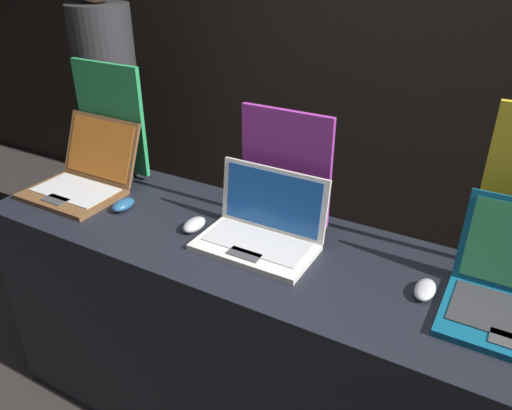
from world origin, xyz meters
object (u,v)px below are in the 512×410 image
Objects in this scene: laptop_middle at (262,228)px; mouse_back at (425,290)px; mouse_middle at (194,225)px; person_bystander at (113,120)px; promo_stand_front at (112,123)px; mouse_front at (123,205)px; promo_stand_middle at (285,172)px; laptop_front at (84,176)px.

laptop_middle is 0.55m from mouse_back.
mouse_back is at bearing 2.28° from mouse_middle.
mouse_back is 2.06m from person_bystander.
promo_stand_front is 4.41× the size of mouse_back.
promo_stand_middle is (0.58, 0.22, 0.18)m from mouse_front.
promo_stand_middle is 3.86× the size of mouse_back.
person_bystander is (-0.80, 0.78, -0.02)m from mouse_front.
mouse_front is 0.22× the size of promo_stand_front.
laptop_middle is 3.72× the size of mouse_middle.
promo_stand_middle is (0.00, 0.17, 0.14)m from laptop_middle.
mouse_back is at bearing -0.30° from laptop_front.
promo_stand_front is 0.83m from promo_stand_middle.
laptop_front is at bearing -168.56° from promo_stand_middle.
person_bystander reaches higher than promo_stand_middle.
mouse_front is 1.13m from mouse_back.
mouse_middle is (0.58, -0.23, -0.21)m from promo_stand_front.
mouse_back is (0.55, -0.18, -0.18)m from promo_stand_middle.
laptop_middle is at bearing 179.07° from mouse_back.
laptop_front is 1.38m from mouse_back.
laptop_front is 0.96× the size of laptop_middle.
promo_stand_middle is at bearing -1.70° from promo_stand_front.
mouse_middle is 0.97× the size of mouse_back.
mouse_front is at bearing -177.77° from mouse_back.
laptop_front is at bearing -90.00° from promo_stand_front.
laptop_front is 0.78× the size of promo_stand_front.
person_bystander is at bearing 135.66° from promo_stand_front.
laptop_middle is (0.58, 0.05, 0.04)m from mouse_front.
mouse_middle reaches higher than mouse_back.
promo_stand_middle reaches higher than mouse_back.
laptop_front is 0.83m from laptop_middle.
promo_stand_front is 1.22× the size of laptop_middle.
mouse_back is at bearing -0.93° from laptop_middle.
person_bystander is at bearing 157.98° from promo_stand_middle.
laptop_front is 3.61× the size of mouse_front.
mouse_front is at bearing -11.32° from laptop_front.
person_bystander reaches higher than mouse_middle.
mouse_front is 0.32m from mouse_middle.
promo_stand_front is at bearing 158.17° from mouse_middle.
mouse_back is at bearing -20.83° from person_bystander.
mouse_front is 0.41m from promo_stand_front.
promo_stand_front reaches higher than mouse_back.
mouse_front is 1.11m from person_bystander.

